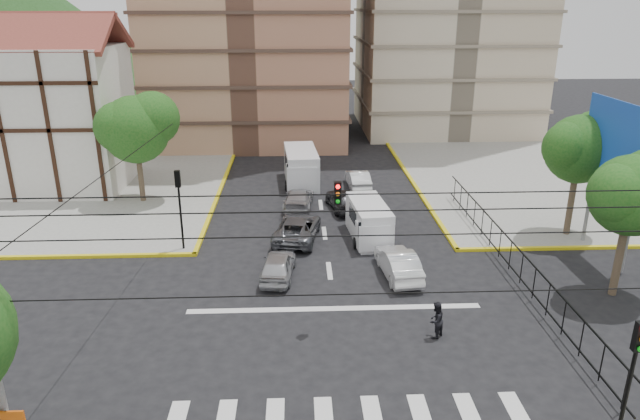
{
  "coord_description": "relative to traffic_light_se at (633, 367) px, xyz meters",
  "views": [
    {
      "loc": [
        -1.57,
        -20.95,
        12.75
      ],
      "look_at": [
        -0.56,
        3.02,
        4.0
      ],
      "focal_mm": 32.0,
      "sensor_mm": 36.0,
      "label": 1
    }
  ],
  "objects": [
    {
      "name": "traffic_light_hanging",
      "position": [
        -7.8,
        5.76,
        2.79
      ],
      "size": [
        18.0,
        9.12,
        0.92
      ],
      "color": "black",
      "rests_on": "ground"
    },
    {
      "name": "stop_line",
      "position": [
        -7.8,
        9.0,
        -3.11
      ],
      "size": [
        13.0,
        0.4,
        0.01
      ],
      "primitive_type": "cube",
      "color": "silver",
      "rests_on": "ground"
    },
    {
      "name": "car_silver_front_left",
      "position": [
        -10.36,
        12.18,
        -2.47
      ],
      "size": [
        1.91,
        3.9,
        1.28
      ],
      "primitive_type": "imported",
      "rotation": [
        0.0,
        0.0,
        3.03
      ],
      "color": "#B1B1B6",
      "rests_on": "ground"
    },
    {
      "name": "van_right_lane",
      "position": [
        -5.32,
        16.72,
        -2.09
      ],
      "size": [
        2.27,
        4.82,
        2.1
      ],
      "rotation": [
        0.0,
        0.0,
        0.1
      ],
      "color": "silver",
      "rests_on": "ground"
    },
    {
      "name": "billboard",
      "position": [
        6.65,
        13.8,
        2.89
      ],
      "size": [
        0.36,
        6.2,
        8.1
      ],
      "color": "slate",
      "rests_on": "ground"
    },
    {
      "name": "tree_park_a",
      "position": [
        5.28,
        9.81,
        1.9
      ],
      "size": [
        4.41,
        3.6,
        6.83
      ],
      "color": "#473828",
      "rests_on": "ground"
    },
    {
      "name": "car_silver_rear_left",
      "position": [
        -9.29,
        22.27,
        -2.48
      ],
      "size": [
        2.22,
        4.53,
        1.27
      ],
      "primitive_type": "imported",
      "rotation": [
        0.0,
        0.0,
        3.04
      ],
      "color": "#A3A2A7",
      "rests_on": "ground"
    },
    {
      "name": "car_white_rear_right",
      "position": [
        -4.94,
        26.37,
        -2.45
      ],
      "size": [
        1.64,
        4.11,
        1.33
      ],
      "primitive_type": "imported",
      "rotation": [
        0.0,
        0.0,
        3.2
      ],
      "color": "white",
      "rests_on": "ground"
    },
    {
      "name": "car_grey_mid_left",
      "position": [
        -9.4,
        16.99,
        -2.44
      ],
      "size": [
        3.05,
        5.17,
        1.35
      ],
      "primitive_type": "imported",
      "rotation": [
        0.0,
        0.0,
        2.97
      ],
      "color": "slate",
      "rests_on": "ground"
    },
    {
      "name": "car_white_front_right",
      "position": [
        -4.44,
        12.1,
        -2.42
      ],
      "size": [
        1.9,
        4.33,
        1.38
      ],
      "primitive_type": "imported",
      "rotation": [
        0.0,
        0.0,
        3.25
      ],
      "color": "white",
      "rests_on": "ground"
    },
    {
      "name": "tudor_building",
      "position": [
        -26.8,
        27.8,
        2.14
      ],
      "size": [
        10.8,
        8.05,
        12.23
      ],
      "color": "silver",
      "rests_on": "ground"
    },
    {
      "name": "tree_tudor",
      "position": [
        -19.7,
        23.81,
        2.11
      ],
      "size": [
        5.39,
        4.4,
        7.43
      ],
      "color": "#473828",
      "rests_on": "ground"
    },
    {
      "name": "park_fence",
      "position": [
        1.2,
        12.3,
        -3.11
      ],
      "size": [
        0.1,
        22.5,
        1.66
      ],
      "primitive_type": null,
      "color": "black",
      "rests_on": "ground"
    },
    {
      "name": "ground",
      "position": [
        -7.8,
        7.8,
        -3.11
      ],
      "size": [
        160.0,
        160.0,
        0.0
      ],
      "primitive_type": "plane",
      "color": "black",
      "rests_on": "ground"
    },
    {
      "name": "pedestrian_crosswalk",
      "position": [
        -3.88,
        6.56,
        -2.33
      ],
      "size": [
        0.95,
        0.95,
        1.56
      ],
      "primitive_type": "imported",
      "rotation": [
        0.0,
        0.0,
        3.93
      ],
      "color": "black",
      "rests_on": "ground"
    },
    {
      "name": "van_left_lane",
      "position": [
        -9.05,
        27.42,
        -1.87
      ],
      "size": [
        2.6,
        5.81,
        2.56
      ],
      "rotation": [
        0.0,
        0.0,
        0.07
      ],
      "color": "silver",
      "rests_on": "ground"
    },
    {
      "name": "car_darkgrey_mid_right",
      "position": [
        -6.39,
        21.81,
        -2.42
      ],
      "size": [
        2.33,
        4.31,
        1.39
      ],
      "primitive_type": "imported",
      "rotation": [
        0.0,
        0.0,
        3.32
      ],
      "color": "#242426",
      "rests_on": "ground"
    },
    {
      "name": "sidewalk_ne",
      "position": [
        12.2,
        27.8,
        -3.04
      ],
      "size": [
        26.0,
        26.0,
        0.15
      ],
      "primitive_type": "cube",
      "color": "gray",
      "rests_on": "ground"
    },
    {
      "name": "traffic_light_se",
      "position": [
        0.0,
        0.0,
        0.0
      ],
      "size": [
        0.28,
        0.22,
        4.4
      ],
      "color": "black",
      "rests_on": "ground"
    },
    {
      "name": "tree_park_c",
      "position": [
        6.29,
        16.81,
        2.22
      ],
      "size": [
        4.65,
        3.8,
        7.25
      ],
      "color": "#473828",
      "rests_on": "ground"
    },
    {
      "name": "traffic_light_nw",
      "position": [
        -15.6,
        15.6,
        0.0
      ],
      "size": [
        0.28,
        0.22,
        4.4
      ],
      "color": "black",
      "rests_on": "ground"
    },
    {
      "name": "sidewalk_nw",
      "position": [
        -27.8,
        27.8,
        -3.04
      ],
      "size": [
        26.0,
        26.0,
        0.15
      ],
      "primitive_type": "cube",
      "color": "gray",
      "rests_on": "ground"
    }
  ]
}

